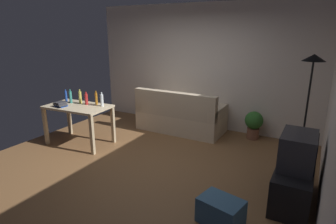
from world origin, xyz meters
The scene contains 16 objects.
ground_plane centered at (0.00, 0.00, -0.01)m, with size 5.20×4.40×0.02m, color brown.
wall_rear centered at (0.00, 2.20, 1.35)m, with size 5.20×0.10×2.70m, color silver.
couch centered at (-0.21, 1.59, 0.31)m, with size 1.85×0.84×0.92m.
tv_stand centered at (2.25, -0.05, 0.24)m, with size 0.44×1.10×0.48m.
tv centered at (2.25, -0.05, 0.70)m, with size 0.41×0.60×0.44m.
torchiere_lamp centered at (2.25, 0.86, 1.41)m, with size 0.32×0.32×1.81m.
desk centered at (-1.58, 0.01, 0.65)m, with size 1.25×0.78×0.76m.
potted_plant centered at (1.30, 1.90, 0.33)m, with size 0.36×0.36×0.57m.
storage_box centered at (1.59, -0.94, 0.15)m, with size 0.48×0.34×0.30m, color #386084.
bottle_blue centered at (-2.03, 0.15, 0.87)m, with size 0.04×0.04×0.24m.
bottle_tall centered at (-1.86, 0.10, 0.88)m, with size 0.05×0.05×0.27m.
bottle_squat centered at (-1.68, 0.18, 0.88)m, with size 0.06×0.06×0.27m.
bottle_red centered at (-1.50, 0.16, 0.87)m, with size 0.06×0.06×0.25m.
bottle_amber centered at (-1.33, 0.25, 0.88)m, with size 0.05×0.05×0.27m.
bottle_clear centered at (-1.16, 0.21, 0.88)m, with size 0.06×0.06×0.27m.
book_stack centered at (-1.81, -0.19, 0.80)m, with size 0.27×0.21×0.09m.
Camera 1 is at (2.40, -3.63, 2.13)m, focal length 29.99 mm.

